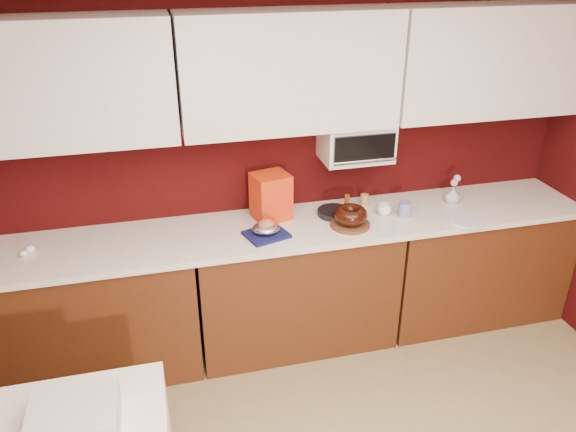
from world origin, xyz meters
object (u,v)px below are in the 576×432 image
(bundt_cake, at_px, (351,215))
(foil_ham_nest, at_px, (266,228))
(pandoro_box, at_px, (271,196))
(flower_vase, at_px, (453,194))
(coffee_mug, at_px, (384,209))
(blue_jar, at_px, (405,209))
(toaster_oven, at_px, (356,141))
(newspaper_stack, at_px, (74,420))

(bundt_cake, height_order, foil_ham_nest, bundt_cake)
(pandoro_box, bearing_deg, flower_vase, -16.61)
(foil_ham_nest, relative_size, flower_vase, 1.40)
(pandoro_box, height_order, coffee_mug, pandoro_box)
(bundt_cake, bearing_deg, flower_vase, 11.87)
(bundt_cake, xyz_separation_m, blue_jar, (0.40, 0.05, -0.03))
(pandoro_box, bearing_deg, coffee_mug, -24.35)
(toaster_oven, xyz_separation_m, foil_ham_nest, (-0.66, -0.27, -0.42))
(coffee_mug, bearing_deg, newspaper_stack, -145.67)
(newspaper_stack, bearing_deg, pandoro_box, 51.48)
(foil_ham_nest, xyz_separation_m, pandoro_box, (0.08, 0.24, 0.10))
(bundt_cake, distance_m, foil_ham_nest, 0.55)
(toaster_oven, height_order, pandoro_box, toaster_oven)
(pandoro_box, relative_size, flower_vase, 2.46)
(toaster_oven, relative_size, pandoro_box, 1.47)
(flower_vase, bearing_deg, toaster_oven, 172.15)
(bundt_cake, relative_size, flower_vase, 1.72)
(bundt_cake, relative_size, newspaper_stack, 0.61)
(foil_ham_nest, bearing_deg, newspaper_stack, -131.64)
(foil_ham_nest, bearing_deg, flower_vase, 7.10)
(bundt_cake, relative_size, coffee_mug, 2.42)
(bundt_cake, distance_m, blue_jar, 0.40)
(coffee_mug, relative_size, newspaper_stack, 0.25)
(foil_ham_nest, bearing_deg, blue_jar, 2.85)
(toaster_oven, distance_m, bundt_cake, 0.49)
(coffee_mug, distance_m, blue_jar, 0.13)
(bundt_cake, height_order, blue_jar, bundt_cake)
(toaster_oven, xyz_separation_m, newspaper_stack, (-1.71, -1.45, -0.56))
(foil_ham_nest, bearing_deg, coffee_mug, 6.87)
(foil_ham_nest, distance_m, blue_jar, 0.95)
(pandoro_box, relative_size, coffee_mug, 3.47)
(foil_ham_nest, relative_size, coffee_mug, 1.98)
(bundt_cake, bearing_deg, pandoro_box, 152.17)
(bundt_cake, xyz_separation_m, foil_ham_nest, (-0.55, 0.00, -0.03))
(coffee_mug, bearing_deg, foil_ham_nest, -173.13)
(toaster_oven, bearing_deg, foil_ham_nest, -158.02)
(flower_vase, xyz_separation_m, newspaper_stack, (-2.41, -1.35, -0.15))
(pandoro_box, bearing_deg, newspaper_stack, -141.78)
(flower_vase, height_order, newspaper_stack, flower_vase)
(toaster_oven, distance_m, coffee_mug, 0.49)
(blue_jar, bearing_deg, pandoro_box, 167.16)
(pandoro_box, height_order, blue_jar, pandoro_box)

